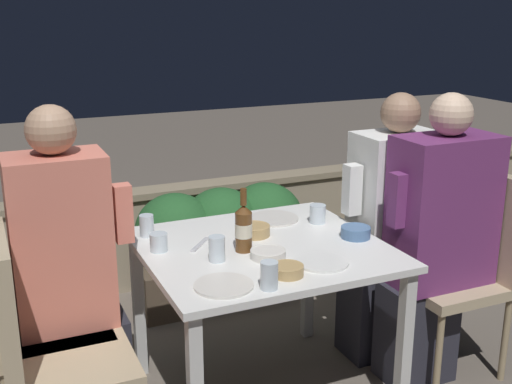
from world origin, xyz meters
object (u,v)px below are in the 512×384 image
Objects in this scene: chair_right_far at (421,238)px; beer_bottle at (244,227)px; chair_left_near at (37,339)px; chair_left_far at (20,306)px; chair_right_near at (469,254)px; person_white_polo at (388,227)px; potted_plant at (402,213)px; person_coral_top at (72,272)px; person_purple_stripe at (435,241)px.

chair_right_far is 3.63× the size of beer_bottle.
chair_left_far is at bearing 97.05° from chair_left_near.
person_white_polo is at bearing 134.33° from chair_right_near.
potted_plant is (1.46, 0.87, -0.39)m from beer_bottle.
chair_left_far is 2.01m from chair_right_near.
chair_left_near reaches higher than potted_plant.
beer_bottle is at bearing -13.40° from person_coral_top.
chair_left_near and chair_right_near have the same top height.
chair_left_far and chair_right_far have the same top height.
chair_right_far reaches higher than potted_plant.
person_white_polo is (1.72, -0.01, 0.09)m from chair_left_far.
person_coral_top reaches higher than potted_plant.
person_coral_top reaches higher than chair_right_near.
chair_right_far is (-0.06, 0.28, 0.00)m from chair_right_near.
beer_bottle is (0.68, -0.16, 0.14)m from person_coral_top.
person_purple_stripe is 1.88× the size of potted_plant.
potted_plant is at bearing 16.71° from chair_left_far.
person_purple_stripe is 0.92m from beer_bottle.
chair_right_near is 1.00× the size of chair_right_far.
beer_bottle is at bearing -171.63° from chair_right_far.
chair_right_near is at bearing -109.85° from potted_plant.
beer_bottle reaches higher than chair_right_far.
chair_left_near is at bearing -156.60° from potted_plant.
chair_left_near is 1.92m from chair_right_far.
potted_plant is (0.56, 0.99, -0.24)m from person_purple_stripe.
beer_bottle is (0.85, 0.13, 0.25)m from chair_left_near.
chair_right_near is 0.23m from person_purple_stripe.
potted_plant is at bearing 23.40° from chair_left_near.
person_coral_top is (0.17, 0.30, 0.11)m from chair_left_near.
chair_left_near is at bearing -120.02° from person_coral_top.
chair_left_near is 3.63× the size of beer_bottle.
person_purple_stripe is 1.39× the size of chair_right_far.
chair_right_far is 0.74× the size of person_white_polo.
potted_plant is (0.42, 0.71, -0.14)m from chair_right_far.
chair_left_far is at bearing 171.88° from chair_right_near.
chair_left_far is 0.72× the size of person_coral_top.
beer_bottle is at bearing -149.34° from potted_plant.
chair_left_near is 1.00× the size of chair_right_far.
person_white_polo is 0.87m from beer_bottle.
person_coral_top is 1.39× the size of chair_right_far.
person_white_polo is 1.84× the size of potted_plant.
person_white_polo is at bearing -180.00° from chair_right_far.
person_white_polo is at bearing 9.67° from chair_left_near.
person_coral_top is 5.06× the size of beer_bottle.
person_coral_top is 1.89× the size of potted_plant.
person_white_polo is (-0.27, 0.28, 0.09)m from chair_right_near.
person_white_polo reaches higher than chair_left_near.
person_coral_top is 1.39× the size of chair_right_near.
chair_left_near is 0.72× the size of person_coral_top.
beer_bottle is at bearing -10.34° from chair_left_far.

